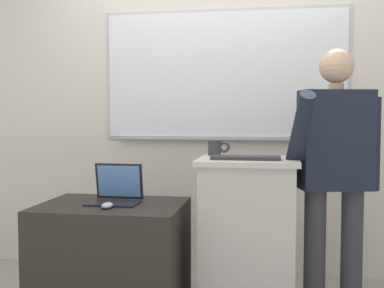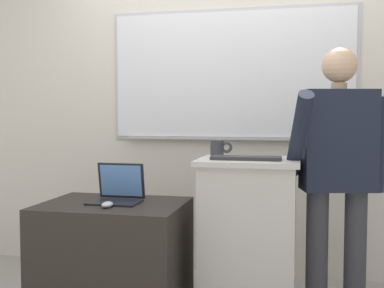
# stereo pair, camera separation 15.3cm
# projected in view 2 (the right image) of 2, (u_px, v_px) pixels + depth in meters

# --- Properties ---
(back_wall) EXTENTS (6.40, 0.17, 2.61)m
(back_wall) POSITION_uv_depth(u_px,v_px,m) (219.00, 105.00, 3.80)
(back_wall) COLOR beige
(back_wall) RESTS_ON ground_plane
(lectern_podium) EXTENTS (0.60, 0.51, 0.98)m
(lectern_podium) POSITION_uv_depth(u_px,v_px,m) (248.00, 239.00, 2.89)
(lectern_podium) COLOR #BCB7AD
(lectern_podium) RESTS_ON ground_plane
(side_desk) EXTENTS (0.86, 0.64, 0.71)m
(side_desk) POSITION_uv_depth(u_px,v_px,m) (114.00, 260.00, 2.93)
(side_desk) COLOR #28231E
(side_desk) RESTS_ON ground_plane
(person_presenter) EXTENTS (0.58, 0.59, 1.63)m
(person_presenter) POSITION_uv_depth(u_px,v_px,m) (338.00, 165.00, 2.84)
(person_presenter) COLOR #333338
(person_presenter) RESTS_ON ground_plane
(laptop) EXTENTS (0.30, 0.25, 0.23)m
(laptop) POSITION_uv_depth(u_px,v_px,m) (118.00, 190.00, 2.96)
(laptop) COLOR black
(laptop) RESTS_ON side_desk
(wireless_keyboard) EXTENTS (0.40, 0.15, 0.02)m
(wireless_keyboard) POSITION_uv_depth(u_px,v_px,m) (246.00, 158.00, 2.80)
(wireless_keyboard) COLOR #2D2D30
(wireless_keyboard) RESTS_ON lectern_podium
(computer_mouse_by_laptop) EXTENTS (0.06, 0.10, 0.03)m
(computer_mouse_by_laptop) POSITION_uv_depth(u_px,v_px,m) (107.00, 205.00, 2.77)
(computer_mouse_by_laptop) COLOR #BCBCC1
(computer_mouse_by_laptop) RESTS_ON side_desk
(coffee_mug) EXTENTS (0.14, 0.09, 0.10)m
(coffee_mug) POSITION_uv_depth(u_px,v_px,m) (218.00, 148.00, 3.08)
(coffee_mug) COLOR #333338
(coffee_mug) RESTS_ON lectern_podium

